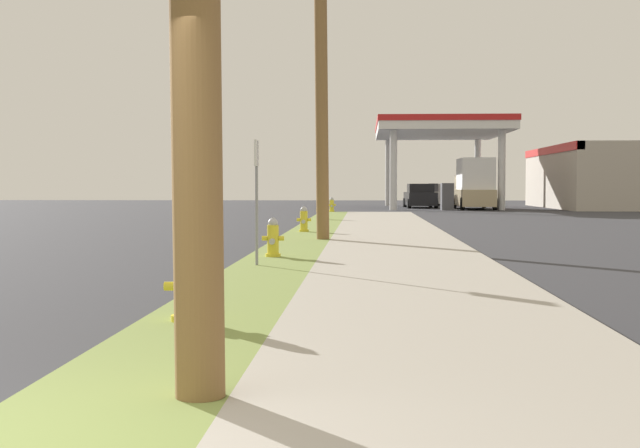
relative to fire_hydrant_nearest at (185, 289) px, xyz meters
The scene contains 11 objects.
fire_hydrant_nearest is the anchor object (origin of this frame).
fire_hydrant_second 7.78m from the fire_hydrant_nearest, 89.65° to the left, with size 0.42×0.38×0.74m.
fire_hydrant_third 16.60m from the fire_hydrant_nearest, 89.97° to the left, with size 0.42×0.37×0.74m.
fire_hydrant_fourth 25.75m from the fire_hydrant_nearest, 89.85° to the left, with size 0.42×0.37×0.74m.
fire_hydrant_fifth 35.51m from the fire_hydrant_nearest, 89.85° to the left, with size 0.42×0.38×0.74m.
utility_pole_midground 13.97m from the fire_hydrant_nearest, 87.00° to the left, with size 1.28×0.80×10.13m.
street_sign_post 6.15m from the fire_hydrant_nearest, 90.40° to the left, with size 0.05×0.36×2.12m.
gas_station_canopy 50.50m from the fire_hydrant_nearest, 73.01° to the left, with size 17.36×15.37×5.61m.
car_black_by_near_pump 48.51m from the fire_hydrant_nearest, 83.59° to the left, with size 2.08×4.56×1.57m.
car_white_by_far_pump 55.60m from the fire_hydrant_nearest, 83.19° to the left, with size 1.99×4.52×1.57m.
truck_tan_at_forecourt 45.88m from the fire_hydrant_nearest, 79.29° to the left, with size 2.21×6.43×3.11m.
Camera 1 is at (2.27, -3.95, 1.48)m, focal length 48.33 mm.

